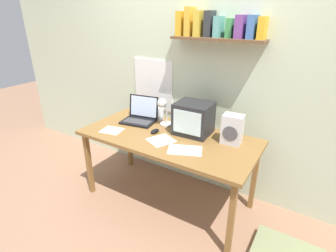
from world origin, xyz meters
The scene contains 12 objects.
ground_plane centered at (0.00, 0.00, 0.00)m, with size 12.00×12.00×0.00m, color #946C52.
back_wall centered at (0.00, 0.52, 1.31)m, with size 5.60×0.24×2.60m.
corner_desk centered at (0.00, 0.00, 0.68)m, with size 1.67×0.79×0.74m.
crt_monitor centered at (0.17, 0.18, 0.89)m, with size 0.34×0.31×0.30m.
laptop centered at (-0.45, 0.17, 0.81)m, with size 0.38×0.33×0.25m.
desk_lamp centered at (-0.17, 0.18, 0.93)m, with size 0.14×0.17×0.30m.
juice_glass centered at (-0.28, 0.30, 0.80)m, with size 0.07×0.07×0.14m.
space_heater centered at (0.56, 0.17, 0.87)m, with size 0.18×0.14×0.27m.
computer_mouse centered at (-0.14, -0.01, 0.76)m, with size 0.07×0.11×0.03m.
loose_paper_near_laptop centered at (-0.53, -0.19, 0.74)m, with size 0.23×0.20×0.00m.
printed_handout centered at (0.00, -0.12, 0.74)m, with size 0.28×0.28×0.00m.
loose_paper_near_monitor centered at (0.27, -0.17, 0.74)m, with size 0.33×0.28×0.00m.
Camera 1 is at (1.18, -1.90, 1.81)m, focal length 28.00 mm.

